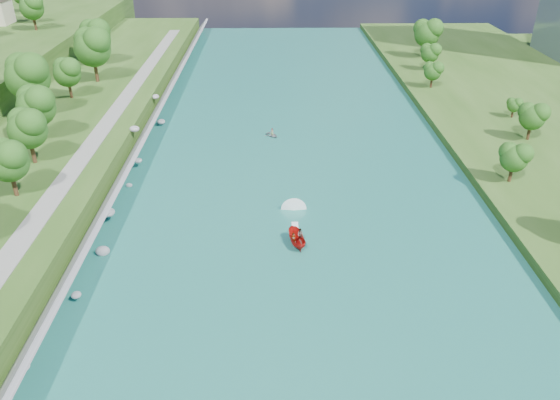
{
  "coord_description": "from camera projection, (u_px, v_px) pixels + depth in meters",
  "views": [
    {
      "loc": [
        -3.2,
        -51.74,
        38.28
      ],
      "look_at": [
        -2.1,
        13.35,
        2.5
      ],
      "focal_mm": 35.0,
      "sensor_mm": 36.0,
      "label": 1
    }
  ],
  "objects": [
    {
      "name": "raft",
      "position": [
        272.0,
        134.0,
        100.6
      ],
      "size": [
        3.37,
        3.51,
        1.52
      ],
      "rotation": [
        0.0,
        0.0,
        0.67
      ],
      "color": "gray",
      "rests_on": "river_water"
    },
    {
      "name": "trees_ridge",
      "position": [
        0.0,
        12.0,
        136.95
      ],
      "size": [
        19.43,
        54.35,
        10.61
      ],
      "color": "#285015",
      "rests_on": "ridge_west"
    },
    {
      "name": "trees_east",
      "position": [
        529.0,
        129.0,
        87.09
      ],
      "size": [
        17.45,
        142.38,
        11.86
      ],
      "color": "#285015",
      "rests_on": "berm_east"
    },
    {
      "name": "ground",
      "position": [
        300.0,
        273.0,
        63.82
      ],
      "size": [
        260.0,
        260.0,
        0.0
      ],
      "primitive_type": "plane",
      "color": "#2D5119",
      "rests_on": "ground"
    },
    {
      "name": "river_water",
      "position": [
        293.0,
        193.0,
        81.33
      ],
      "size": [
        55.0,
        240.0,
        0.1
      ],
      "primitive_type": "cube",
      "color": "#1A645A",
      "rests_on": "ground"
    },
    {
      "name": "riverside_path",
      "position": [
        70.0,
        173.0,
        79.16
      ],
      "size": [
        3.0,
        200.0,
        0.1
      ],
      "primitive_type": "cube",
      "color": "gray",
      "rests_on": "berm_west"
    },
    {
      "name": "riprap_bank",
      "position": [
        117.0,
        186.0,
        79.47
      ],
      "size": [
        4.54,
        236.0,
        4.4
      ],
      "color": "slate",
      "rests_on": "ground"
    },
    {
      "name": "motorboat",
      "position": [
        296.0,
        234.0,
        69.74
      ],
      "size": [
        3.6,
        19.19,
        2.01
      ],
      "rotation": [
        0.0,
        0.0,
        3.37
      ],
      "color": "#AC120D",
      "rests_on": "river_water"
    }
  ]
}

